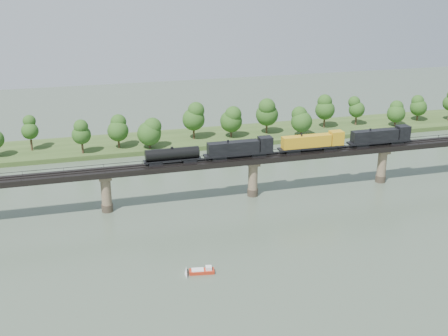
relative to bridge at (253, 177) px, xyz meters
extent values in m
plane|color=#3B4A3A|center=(0.00, -30.00, -5.46)|extent=(400.00, 400.00, 0.00)
cube|color=#30491D|center=(0.00, 55.00, -4.66)|extent=(300.00, 24.00, 1.60)
cylinder|color=#473A2D|center=(-40.00, 0.00, -4.46)|extent=(3.00, 3.00, 2.00)
cylinder|color=#867457|center=(-40.00, 0.00, 0.04)|extent=(2.60, 2.60, 9.00)
cube|color=#867457|center=(-40.00, 0.00, 4.04)|extent=(3.20, 3.20, 1.00)
cylinder|color=#473A2D|center=(0.00, 0.00, -4.46)|extent=(3.00, 3.00, 2.00)
cylinder|color=#867457|center=(0.00, 0.00, 0.04)|extent=(2.60, 2.60, 9.00)
cube|color=#867457|center=(0.00, 0.00, 4.04)|extent=(3.20, 3.20, 1.00)
cylinder|color=#473A2D|center=(40.00, 0.00, -4.46)|extent=(3.00, 3.00, 2.00)
cylinder|color=#867457|center=(40.00, 0.00, 0.04)|extent=(2.60, 2.60, 9.00)
cube|color=#867457|center=(40.00, 0.00, 4.04)|extent=(3.20, 3.20, 1.00)
cube|color=black|center=(0.00, 0.00, 5.29)|extent=(220.00, 5.00, 1.50)
cube|color=black|center=(0.00, -0.75, 6.12)|extent=(220.00, 0.12, 0.16)
cube|color=black|center=(0.00, 0.75, 6.12)|extent=(220.00, 0.12, 0.16)
cube|color=black|center=(0.00, -2.40, 6.74)|extent=(220.00, 0.10, 0.10)
cube|color=black|center=(0.00, 2.40, 6.74)|extent=(220.00, 0.10, 0.10)
cube|color=black|center=(0.00, -2.40, 6.39)|extent=(0.08, 0.08, 0.70)
cube|color=black|center=(0.00, 2.40, 6.39)|extent=(0.08, 0.08, 0.70)
cylinder|color=#382619|center=(-60.94, 54.18, -2.00)|extent=(0.70, 0.70, 3.71)
sphere|color=#1C4413|center=(-60.94, 54.18, 2.95)|extent=(5.67, 5.67, 5.67)
sphere|color=#1C4413|center=(-60.94, 54.18, 6.04)|extent=(4.25, 4.25, 4.25)
cylinder|color=#382619|center=(-44.43, 46.31, -2.10)|extent=(0.70, 0.70, 3.51)
sphere|color=#1C4413|center=(-44.43, 46.31, 2.57)|extent=(6.31, 6.31, 6.31)
sphere|color=#1C4413|center=(-44.43, 46.31, 5.50)|extent=(4.73, 4.73, 4.73)
cylinder|color=#382619|center=(-32.24, 48.84, -2.19)|extent=(0.70, 0.70, 3.34)
sphere|color=#1C4413|center=(-32.24, 48.84, 2.27)|extent=(7.18, 7.18, 7.18)
sphere|color=#1C4413|center=(-32.24, 48.84, 5.06)|extent=(5.39, 5.39, 5.39)
cylinder|color=#382619|center=(-22.01, 46.15, -2.45)|extent=(0.70, 0.70, 2.83)
sphere|color=#1C4413|center=(-22.01, 46.15, 1.32)|extent=(8.26, 8.26, 8.26)
sphere|color=#1C4413|center=(-22.01, 46.15, 3.68)|extent=(6.19, 6.19, 6.19)
cylinder|color=#382619|center=(-5.04, 52.68, -1.88)|extent=(0.70, 0.70, 3.96)
sphere|color=#1C4413|center=(-5.04, 52.68, 3.41)|extent=(8.07, 8.07, 8.07)
sphere|color=#1C4413|center=(-5.04, 52.68, 6.71)|extent=(6.05, 6.05, 6.05)
cylinder|color=#382619|center=(8.52, 51.14, -2.23)|extent=(0.70, 0.70, 3.27)
sphere|color=#1C4413|center=(8.52, 51.14, 2.13)|extent=(8.03, 8.03, 8.03)
sphere|color=#1C4413|center=(8.52, 51.14, 4.85)|extent=(6.02, 6.02, 6.02)
cylinder|color=#382619|center=(22.65, 52.31, -1.90)|extent=(0.70, 0.70, 3.92)
sphere|color=#1C4413|center=(22.65, 52.31, 3.33)|extent=(8.29, 8.29, 8.29)
sphere|color=#1C4413|center=(22.65, 52.31, 6.60)|extent=(6.21, 6.21, 6.21)
cylinder|color=#382619|center=(33.59, 45.35, -2.35)|extent=(0.70, 0.70, 3.02)
sphere|color=#1C4413|center=(33.59, 45.35, 1.69)|extent=(7.74, 7.74, 7.74)
sphere|color=#1C4413|center=(33.59, 45.35, 4.21)|extent=(5.80, 5.80, 5.80)
cylinder|color=#382619|center=(46.81, 54.03, -1.96)|extent=(0.70, 0.70, 3.80)
sphere|color=#1C4413|center=(46.81, 54.03, 3.10)|extent=(7.47, 7.47, 7.47)
sphere|color=#1C4413|center=(46.81, 54.03, 6.27)|extent=(5.60, 5.60, 5.60)
cylinder|color=#382619|center=(60.48, 54.26, -2.17)|extent=(0.70, 0.70, 3.38)
sphere|color=#1C4413|center=(60.48, 54.26, 2.34)|extent=(6.23, 6.23, 6.23)
sphere|color=#1C4413|center=(60.48, 54.26, 5.16)|extent=(4.67, 4.67, 4.67)
cylinder|color=#382619|center=(74.35, 48.39, -2.47)|extent=(0.70, 0.70, 2.77)
sphere|color=#1C4413|center=(74.35, 48.39, 1.22)|extent=(7.04, 7.04, 7.04)
sphere|color=#1C4413|center=(74.35, 48.39, 3.54)|extent=(5.28, 5.28, 5.28)
cylinder|color=#382619|center=(87.62, 53.57, -2.39)|extent=(0.70, 0.70, 2.94)
sphere|color=#1C4413|center=(87.62, 53.57, 1.54)|extent=(6.73, 6.73, 6.73)
sphere|color=#1C4413|center=(87.62, 53.57, 3.99)|extent=(5.05, 5.05, 5.05)
cube|color=black|center=(43.76, 0.00, 6.60)|extent=(4.04, 2.42, 1.11)
cube|color=black|center=(32.65, 0.00, 6.60)|extent=(4.04, 2.42, 1.11)
cube|color=black|center=(38.20, 0.00, 7.30)|extent=(19.19, 3.03, 0.50)
cube|color=black|center=(36.69, 0.00, 9.17)|extent=(14.14, 2.73, 3.23)
cube|color=black|center=(45.78, 0.00, 9.47)|extent=(3.64, 3.03, 3.84)
cylinder|color=black|center=(38.20, 0.00, 6.75)|extent=(6.06, 1.41, 1.41)
cube|color=black|center=(22.55, 0.00, 6.60)|extent=(4.04, 2.42, 1.11)
cube|color=black|center=(11.44, 0.00, 6.60)|extent=(4.04, 2.42, 1.11)
cube|color=black|center=(17.00, 0.00, 7.30)|extent=(19.19, 3.03, 0.50)
cube|color=#BE8917|center=(15.48, 0.00, 9.17)|extent=(14.14, 2.73, 3.23)
cube|color=#BE8917|center=(24.57, 0.00, 9.47)|extent=(3.64, 3.03, 3.84)
cylinder|color=black|center=(17.00, 0.00, 6.75)|extent=(6.06, 1.41, 1.41)
cube|color=black|center=(1.34, 0.00, 6.60)|extent=(4.04, 2.42, 1.11)
cube|color=black|center=(-9.76, 0.00, 6.60)|extent=(4.04, 2.42, 1.11)
cube|color=black|center=(-4.21, 0.00, 7.30)|extent=(19.19, 3.03, 0.50)
cube|color=black|center=(-5.72, 0.00, 9.17)|extent=(14.14, 2.73, 3.23)
cube|color=black|center=(3.36, 0.00, 9.47)|extent=(3.64, 3.03, 3.84)
cylinder|color=black|center=(-4.21, 0.00, 6.75)|extent=(6.06, 1.41, 1.41)
cube|color=black|center=(-17.84, 0.00, 6.60)|extent=(3.53, 2.22, 1.11)
cube|color=black|center=(-26.93, 0.00, 6.60)|extent=(3.53, 2.22, 1.11)
cube|color=black|center=(-22.39, 0.00, 7.25)|extent=(15.15, 2.42, 0.30)
cylinder|color=black|center=(-22.39, 0.00, 8.87)|extent=(14.14, 3.03, 3.03)
cylinder|color=black|center=(-22.39, 0.00, 10.48)|extent=(0.71, 0.71, 0.50)
cube|color=#AD2913|center=(-23.45, -37.18, -5.09)|extent=(5.48, 2.69, 0.74)
cube|color=white|center=(-24.28, -37.05, -4.67)|extent=(2.74, 1.95, 0.26)
cube|color=white|center=(-21.99, -37.41, -4.36)|extent=(1.44, 1.44, 0.74)
camera|label=1|loc=(-46.39, -137.68, 55.13)|focal=45.00mm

